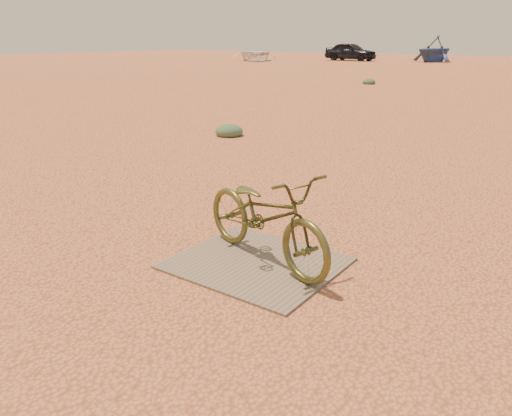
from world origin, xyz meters
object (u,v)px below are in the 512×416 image
Objects in this scene: car at (351,52)px; boat_near_left at (255,54)px; boat_far_left at (435,49)px; plywood_board at (256,263)px; bicycle at (265,216)px.

boat_near_left is at bearing 130.06° from car.
boat_far_left is at bearing -73.64° from car.
plywood_board is 0.35× the size of boat_far_left.
boat_far_left reaches higher than boat_near_left.
boat_near_left reaches higher than plywood_board.
boat_far_left reaches higher than plywood_board.
car is 7.14m from boat_far_left.
boat_far_left reaches higher than car.
bicycle reaches higher than plywood_board.
bicycle is 42.54m from boat_far_left.
plywood_board is at bearing -151.73° from car.
boat_near_left is (-24.87, 34.56, 0.58)m from plywood_board.
boat_near_left is (-6.95, -5.07, -0.20)m from car.
boat_near_left is 15.41m from boat_far_left.
boat_far_left reaches higher than bicycle.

